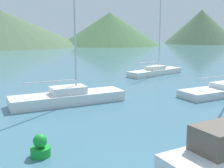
% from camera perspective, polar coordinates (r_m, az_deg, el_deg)
% --- Properties ---
extents(sailboat_inner, '(7.96, 3.72, 9.33)m').
position_cam_1_polar(sailboat_inner, '(19.25, -8.87, -2.54)').
color(sailboat_inner, white).
rests_on(sailboat_inner, ground_plane).
extents(sailboat_outer, '(7.40, 4.98, 11.18)m').
position_cam_1_polar(sailboat_outer, '(32.15, 8.80, 2.70)').
color(sailboat_outer, white).
rests_on(sailboat_outer, ground_plane).
extents(buoy_marker, '(0.79, 0.79, 0.91)m').
position_cam_1_polar(buoy_marker, '(11.55, -14.34, -12.29)').
color(buoy_marker, green).
rests_on(buoy_marker, ground_plane).
extents(hill_central, '(54.39, 54.39, 11.90)m').
position_cam_1_polar(hill_central, '(102.95, -21.55, 10.51)').
color(hill_central, '#4C6647').
rests_on(hill_central, ground_plane).
extents(hill_east, '(36.42, 36.42, 11.58)m').
position_cam_1_polar(hill_east, '(102.69, -0.45, 11.15)').
color(hill_east, '#476B42').
rests_on(hill_east, ground_plane).
extents(hill_far_east, '(29.42, 29.42, 13.56)m').
position_cam_1_polar(hill_far_east, '(121.88, 17.67, 11.04)').
color(hill_far_east, '#4C6647').
rests_on(hill_far_east, ground_plane).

